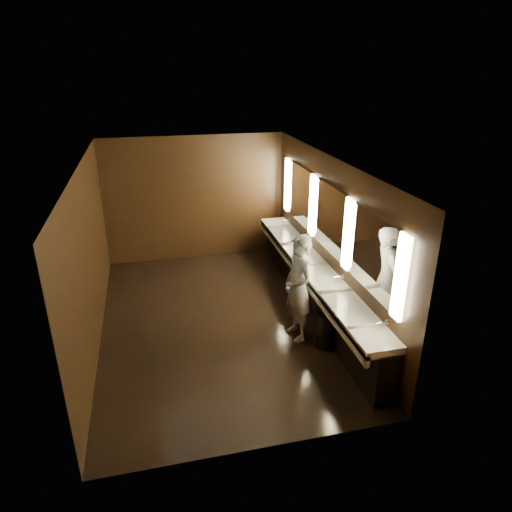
% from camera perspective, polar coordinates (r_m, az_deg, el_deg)
% --- Properties ---
extents(floor, '(6.00, 6.00, 0.00)m').
position_cam_1_polar(floor, '(8.21, -4.69, -8.03)').
color(floor, black).
rests_on(floor, ground).
extents(ceiling, '(4.00, 6.00, 0.02)m').
position_cam_1_polar(ceiling, '(7.18, -5.42, 11.46)').
color(ceiling, '#2D2D2B').
rests_on(ceiling, wall_back).
extents(wall_back, '(4.00, 0.02, 2.80)m').
position_cam_1_polar(wall_back, '(10.41, -7.60, 7.10)').
color(wall_back, black).
rests_on(wall_back, floor).
extents(wall_front, '(4.00, 0.02, 2.80)m').
position_cam_1_polar(wall_front, '(4.98, 0.43, -11.68)').
color(wall_front, black).
rests_on(wall_front, floor).
extents(wall_left, '(0.02, 6.00, 2.80)m').
position_cam_1_polar(wall_left, '(7.59, -20.11, -0.33)').
color(wall_left, black).
rests_on(wall_left, floor).
extents(wall_right, '(0.02, 6.00, 2.80)m').
position_cam_1_polar(wall_right, '(8.09, 9.11, 2.29)').
color(wall_right, black).
rests_on(wall_right, floor).
extents(sink_counter, '(0.55, 5.40, 1.01)m').
position_cam_1_polar(sink_counter, '(8.38, 7.41, -3.60)').
color(sink_counter, black).
rests_on(sink_counter, floor).
extents(mirror_band, '(0.06, 5.03, 1.15)m').
position_cam_1_polar(mirror_band, '(7.97, 9.13, 4.63)').
color(mirror_band, '#FFF3BB').
rests_on(mirror_band, wall_right).
extents(person, '(0.52, 0.71, 1.80)m').
position_cam_1_polar(person, '(7.35, 5.31, -4.03)').
color(person, '#9CBBE9').
rests_on(person, floor).
extents(trash_bin, '(0.50, 0.50, 0.59)m').
position_cam_1_polar(trash_bin, '(7.47, 8.89, -9.07)').
color(trash_bin, black).
rests_on(trash_bin, floor).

